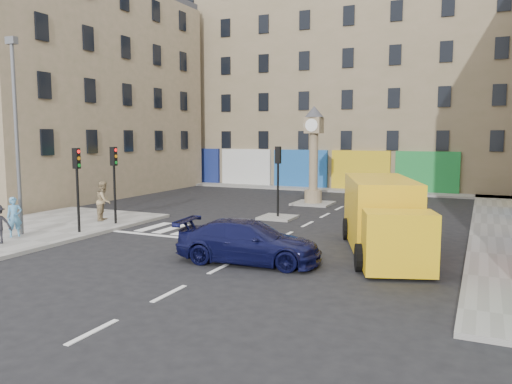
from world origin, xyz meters
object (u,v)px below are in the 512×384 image
Objects in this scene: pedestrian_blue at (14,217)px; yellow_van at (383,216)px; clock_pillar at (314,149)px; traffic_light_left_near at (77,176)px; navy_sedan at (249,242)px; traffic_light_island at (278,170)px; lamp_post at (16,126)px; pedestrian_tan at (104,201)px; traffic_light_left_far at (114,173)px.

yellow_van is at bearing -44.40° from pedestrian_blue.
clock_pillar is at bearing 1.94° from pedestrian_blue.
traffic_light_left_near reaches higher than pedestrian_blue.
navy_sedan is (8.83, -1.14, -1.89)m from traffic_light_left_near.
lamp_post reaches higher than traffic_light_island.
yellow_van is (6.44, -5.38, -1.23)m from traffic_light_island.
traffic_light_island is 1.88× the size of pedestrian_tan.
traffic_light_left_near reaches higher than pedestrian_tan.
traffic_light_island is 6.07m from clock_pillar.
clock_pillar reaches higher than traffic_light_left_near.
traffic_light_left_near is 10.03m from traffic_light_island.
pedestrian_tan is (-7.41, -4.92, -1.45)m from traffic_light_island.
pedestrian_tan is at bearing 111.15° from traffic_light_left_near.
traffic_light_left_far is 9.70m from navy_sedan.
clock_pillar is at bearing 65.45° from traffic_light_left_near.
traffic_light_left_far is 12.80m from yellow_van.
pedestrian_blue is (-10.55, -0.74, 0.26)m from navy_sedan.
clock_pillar is 13.42m from pedestrian_tan.
pedestrian_blue is at bearing -117.08° from clock_pillar.
traffic_light_left_far is 2.20× the size of pedestrian_blue.
pedestrian_blue is at bearing -132.30° from traffic_light_left_near.
pedestrian_tan is (-13.85, 0.46, -0.22)m from yellow_van.
traffic_light_left_far is 0.61× the size of clock_pillar.
clock_pillar is 3.63× the size of pedestrian_blue.
pedestrian_blue is at bearing -129.61° from traffic_light_island.
traffic_light_left_near is 3.03m from pedestrian_blue.
lamp_post is 5.68m from pedestrian_tan.
clock_pillar is 13.26m from yellow_van.
navy_sedan is at bearing -80.38° from clock_pillar.
traffic_light_island is 12.67m from pedestrian_blue.
traffic_light_island is at bearing 121.09° from yellow_van.
pedestrian_tan is at bearing 159.09° from yellow_van.
pedestrian_blue is 4.80m from pedestrian_tan.
traffic_light_island is (6.30, 5.40, -0.03)m from traffic_light_left_far.
lamp_post reaches higher than traffic_light_left_near.
clock_pillar is at bearing 100.49° from yellow_van.
clock_pillar is at bearing -57.30° from pedestrian_tan.
traffic_light_left_near is 1.00× the size of traffic_light_island.
traffic_light_left_far is at bearing -139.40° from traffic_light_island.
traffic_light_island is at bearing 9.61° from navy_sedan.
lamp_post reaches higher than yellow_van.
pedestrian_blue is 0.85× the size of pedestrian_tan.
yellow_van is at bearing 0.07° from traffic_light_left_far.
traffic_light_left_far is (0.00, 2.40, 0.00)m from traffic_light_left_near.
traffic_light_left_far reaches higher than traffic_light_island.
navy_sedan is (2.53, -14.94, -2.81)m from clock_pillar.
navy_sedan is (8.83, -3.54, -1.89)m from traffic_light_left_far.
pedestrian_blue is at bearing 177.56° from yellow_van.
traffic_light_island is 0.73× the size of navy_sedan.
pedestrian_tan is (0.60, 4.76, 0.15)m from pedestrian_blue.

